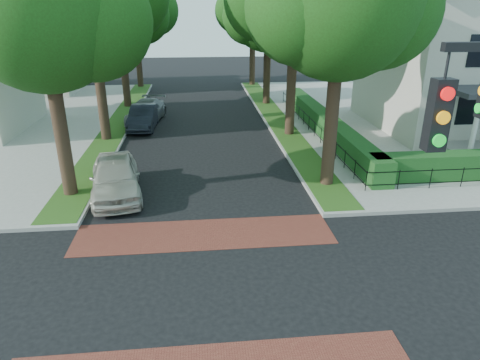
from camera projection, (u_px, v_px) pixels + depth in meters
name	position (u px, v px, depth m)	size (l,w,h in m)	color
ground	(207.00, 290.00, 12.08)	(120.00, 120.00, 0.00)	black
sidewalk_ne	(465.00, 114.00, 31.38)	(30.00, 30.00, 0.15)	gray
crosswalk_far	(204.00, 234.00, 15.02)	(9.00, 2.20, 0.01)	maroon
grass_strip_ne	(276.00, 118.00, 30.12)	(1.60, 29.80, 0.02)	#264D16
grass_strip_nw	(119.00, 121.00, 29.11)	(1.60, 29.80, 0.02)	#264D16
tree_right_near	(342.00, 1.00, 16.39)	(7.75, 6.67, 10.66)	black
tree_right_far	(269.00, 14.00, 32.32)	(7.25, 6.23, 9.74)	black
tree_right_back	(254.00, 8.00, 40.48)	(7.50, 6.45, 10.20)	black
tree_left_near	(46.00, 11.00, 15.49)	(7.50, 6.45, 10.20)	black
tree_left_far	(120.00, 11.00, 31.20)	(7.00, 6.02, 9.86)	black
tree_left_back	(135.00, 7.00, 39.40)	(7.75, 6.66, 10.44)	black
hedge_main_road	(325.00, 123.00, 26.34)	(1.00, 18.00, 1.20)	#17451A
fence_main_road	(312.00, 126.00, 26.32)	(0.06, 18.00, 0.90)	black
house_left_far	(21.00, 35.00, 38.21)	(10.00, 9.00, 10.14)	beige
parked_car_front	(115.00, 177.00, 17.84)	(1.97, 4.90, 1.67)	#B6B2A4
parked_car_middle	(143.00, 117.00, 27.83)	(1.57, 4.50, 1.48)	black
parked_car_rear	(146.00, 111.00, 29.50)	(2.01, 4.95, 1.44)	slate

